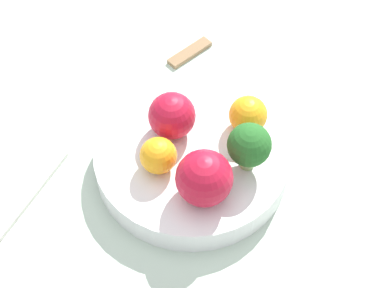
{
  "coord_description": "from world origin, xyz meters",
  "views": [
    {
      "loc": [
        -0.01,
        -0.42,
        0.63
      ],
      "look_at": [
        0.0,
        0.0,
        0.06
      ],
      "focal_mm": 60.0,
      "sensor_mm": 36.0,
      "label": 1
    }
  ],
  "objects_px": {
    "apple_red": "(172,116)",
    "orange_back": "(248,115)",
    "orange_front": "(158,156)",
    "spoon": "(191,53)",
    "broccoli": "(249,146)",
    "bowl": "(192,158)",
    "apple_green": "(204,178)"
  },
  "relations": [
    {
      "from": "apple_green",
      "to": "orange_back",
      "type": "bearing_deg",
      "value": 59.94
    },
    {
      "from": "bowl",
      "to": "orange_front",
      "type": "bearing_deg",
      "value": -148.51
    },
    {
      "from": "bowl",
      "to": "apple_green",
      "type": "height_order",
      "value": "apple_green"
    },
    {
      "from": "orange_front",
      "to": "spoon",
      "type": "distance_m",
      "value": 0.21
    },
    {
      "from": "orange_front",
      "to": "bowl",
      "type": "bearing_deg",
      "value": 31.49
    },
    {
      "from": "apple_red",
      "to": "apple_green",
      "type": "distance_m",
      "value": 0.09
    },
    {
      "from": "apple_red",
      "to": "bowl",
      "type": "bearing_deg",
      "value": -51.21
    },
    {
      "from": "bowl",
      "to": "apple_red",
      "type": "distance_m",
      "value": 0.06
    },
    {
      "from": "broccoli",
      "to": "orange_back",
      "type": "height_order",
      "value": "broccoli"
    },
    {
      "from": "bowl",
      "to": "broccoli",
      "type": "xyz_separation_m",
      "value": [
        0.06,
        -0.02,
        0.05
      ]
    },
    {
      "from": "apple_green",
      "to": "orange_back",
      "type": "xyz_separation_m",
      "value": [
        0.05,
        0.09,
        -0.01
      ]
    },
    {
      "from": "bowl",
      "to": "orange_front",
      "type": "height_order",
      "value": "orange_front"
    },
    {
      "from": "apple_red",
      "to": "apple_green",
      "type": "bearing_deg",
      "value": -68.72
    },
    {
      "from": "broccoli",
      "to": "apple_red",
      "type": "distance_m",
      "value": 0.09
    },
    {
      "from": "broccoli",
      "to": "apple_green",
      "type": "relative_size",
      "value": 1.0
    },
    {
      "from": "orange_front",
      "to": "spoon",
      "type": "height_order",
      "value": "orange_front"
    },
    {
      "from": "bowl",
      "to": "apple_green",
      "type": "distance_m",
      "value": 0.08
    },
    {
      "from": "spoon",
      "to": "orange_back",
      "type": "bearing_deg",
      "value": -67.62
    },
    {
      "from": "orange_front",
      "to": "spoon",
      "type": "bearing_deg",
      "value": 79.29
    },
    {
      "from": "bowl",
      "to": "broccoli",
      "type": "distance_m",
      "value": 0.08
    },
    {
      "from": "apple_green",
      "to": "spoon",
      "type": "bearing_deg",
      "value": 92.33
    },
    {
      "from": "bowl",
      "to": "broccoli",
      "type": "height_order",
      "value": "broccoli"
    },
    {
      "from": "broccoli",
      "to": "orange_back",
      "type": "distance_m",
      "value": 0.05
    },
    {
      "from": "spoon",
      "to": "apple_green",
      "type": "bearing_deg",
      "value": -87.67
    },
    {
      "from": "apple_green",
      "to": "orange_front",
      "type": "distance_m",
      "value": 0.06
    },
    {
      "from": "apple_red",
      "to": "apple_green",
      "type": "relative_size",
      "value": 0.88
    },
    {
      "from": "apple_red",
      "to": "orange_back",
      "type": "relative_size",
      "value": 1.22
    },
    {
      "from": "apple_green",
      "to": "spoon",
      "type": "xyz_separation_m",
      "value": [
        -0.01,
        0.24,
        -0.06
      ]
    },
    {
      "from": "apple_red",
      "to": "orange_back",
      "type": "height_order",
      "value": "apple_red"
    },
    {
      "from": "bowl",
      "to": "orange_back",
      "type": "distance_m",
      "value": 0.08
    },
    {
      "from": "spoon",
      "to": "broccoli",
      "type": "bearing_deg",
      "value": -73.95
    },
    {
      "from": "apple_red",
      "to": "orange_back",
      "type": "bearing_deg",
      "value": 2.52
    }
  ]
}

